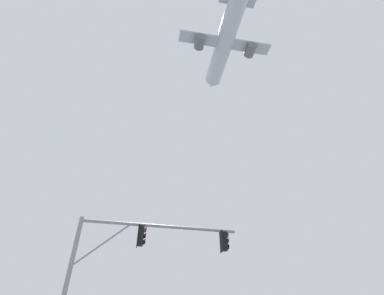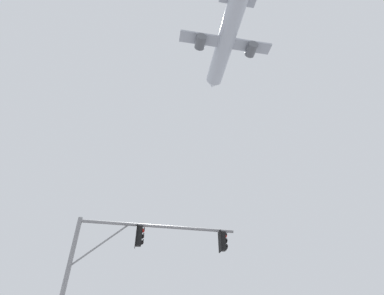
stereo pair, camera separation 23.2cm
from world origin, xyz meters
name	(u,v)px [view 1 (the left image)]	position (x,y,z in m)	size (l,w,h in m)	color
signal_pole_near	(137,252)	(-2.32, 7.49, 4.65)	(7.54, 1.16, 6.06)	gray
airplane	(224,44)	(8.75, 26.56, 48.99)	(18.33, 23.72, 6.47)	#B7BCC6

